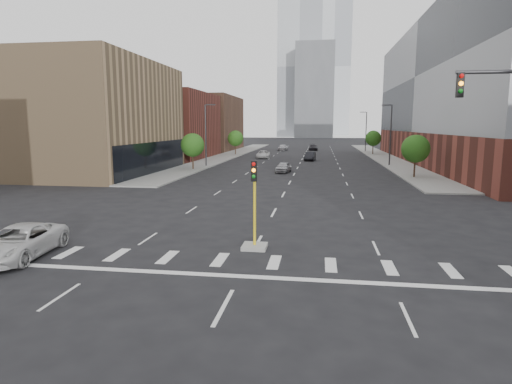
% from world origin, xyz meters
% --- Properties ---
extents(ground, '(400.00, 400.00, 0.00)m').
position_xyz_m(ground, '(0.00, 0.00, 0.00)').
color(ground, black).
rests_on(ground, ground).
extents(sidewalk_left_far, '(5.00, 92.00, 0.15)m').
position_xyz_m(sidewalk_left_far, '(-15.00, 74.00, 0.07)').
color(sidewalk_left_far, gray).
rests_on(sidewalk_left_far, ground).
extents(sidewalk_right_far, '(5.00, 92.00, 0.15)m').
position_xyz_m(sidewalk_right_far, '(15.00, 74.00, 0.07)').
color(sidewalk_right_far, gray).
rests_on(sidewalk_right_far, ground).
extents(building_left_mid, '(20.00, 24.00, 14.00)m').
position_xyz_m(building_left_mid, '(-27.50, 40.00, 7.00)').
color(building_left_mid, '#A4825C').
rests_on(building_left_mid, ground).
extents(building_left_far_a, '(20.00, 22.00, 12.00)m').
position_xyz_m(building_left_far_a, '(-27.50, 66.00, 6.00)').
color(building_left_far_a, brown).
rests_on(building_left_far_a, ground).
extents(building_left_far_b, '(20.00, 24.00, 13.00)m').
position_xyz_m(building_left_far_b, '(-27.50, 92.00, 6.50)').
color(building_left_far_b, brown).
rests_on(building_left_far_b, ground).
extents(building_right_main, '(24.00, 70.00, 22.00)m').
position_xyz_m(building_right_main, '(29.50, 60.00, 11.00)').
color(building_right_main, brown).
rests_on(building_right_main, ground).
extents(tower_left, '(22.00, 22.00, 70.00)m').
position_xyz_m(tower_left, '(-8.00, 220.00, 35.00)').
color(tower_left, '#B2B7BC').
rests_on(tower_left, ground).
extents(tower_right, '(20.00, 20.00, 80.00)m').
position_xyz_m(tower_right, '(10.00, 260.00, 40.00)').
color(tower_right, '#B2B7BC').
rests_on(tower_right, ground).
extents(tower_mid, '(18.00, 18.00, 44.00)m').
position_xyz_m(tower_mid, '(0.00, 200.00, 22.00)').
color(tower_mid, slate).
rests_on(tower_mid, ground).
extents(median_traffic_signal, '(1.20, 1.20, 4.40)m').
position_xyz_m(median_traffic_signal, '(0.00, 8.97, 0.97)').
color(median_traffic_signal, '#999993').
rests_on(median_traffic_signal, ground).
extents(streetlight_right_a, '(1.60, 0.22, 9.07)m').
position_xyz_m(streetlight_right_a, '(13.41, 55.00, 5.01)').
color(streetlight_right_a, '#2D2D30').
rests_on(streetlight_right_a, ground).
extents(streetlight_right_b, '(1.60, 0.22, 9.07)m').
position_xyz_m(streetlight_right_b, '(13.41, 90.00, 5.01)').
color(streetlight_right_b, '#2D2D30').
rests_on(streetlight_right_b, ground).
extents(streetlight_left, '(1.60, 0.22, 9.07)m').
position_xyz_m(streetlight_left, '(-13.41, 50.00, 5.01)').
color(streetlight_left, '#2D2D30').
rests_on(streetlight_left, ground).
extents(tree_left_near, '(3.20, 3.20, 4.85)m').
position_xyz_m(tree_left_near, '(-14.00, 45.00, 3.39)').
color(tree_left_near, '#382619').
rests_on(tree_left_near, ground).
extents(tree_left_far, '(3.20, 3.20, 4.85)m').
position_xyz_m(tree_left_far, '(-14.00, 75.00, 3.39)').
color(tree_left_far, '#382619').
rests_on(tree_left_far, ground).
extents(tree_right_near, '(3.20, 3.20, 4.85)m').
position_xyz_m(tree_right_near, '(14.00, 40.00, 3.39)').
color(tree_right_near, '#382619').
rests_on(tree_right_near, ground).
extents(tree_right_far, '(3.20, 3.20, 4.85)m').
position_xyz_m(tree_right_far, '(14.00, 80.00, 3.39)').
color(tree_right_far, '#382619').
rests_on(tree_right_far, ground).
extents(car_near_left, '(2.12, 4.20, 1.37)m').
position_xyz_m(car_near_left, '(-1.50, 43.78, 0.69)').
color(car_near_left, '#A2A2A7').
rests_on(car_near_left, ground).
extents(car_mid_right, '(1.98, 4.73, 1.52)m').
position_xyz_m(car_mid_right, '(1.50, 63.25, 0.76)').
color(car_mid_right, black).
rests_on(car_mid_right, ground).
extents(car_far_left, '(2.61, 5.17, 1.40)m').
position_xyz_m(car_far_left, '(-7.26, 67.47, 0.70)').
color(car_far_left, '#BBBBBB').
rests_on(car_far_left, ground).
extents(car_deep_right, '(2.35, 5.09, 1.44)m').
position_xyz_m(car_deep_right, '(1.50, 93.79, 0.72)').
color(car_deep_right, black).
rests_on(car_deep_right, ground).
extents(car_distant, '(2.45, 4.69, 1.52)m').
position_xyz_m(car_distant, '(-5.70, 91.81, 0.76)').
color(car_distant, '#AEAEB2').
rests_on(car_distant, ground).
extents(parked_minivan, '(2.90, 5.48, 1.47)m').
position_xyz_m(parked_minivan, '(-10.59, 6.00, 0.73)').
color(parked_minivan, '#BEBEBE').
rests_on(parked_minivan, ground).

